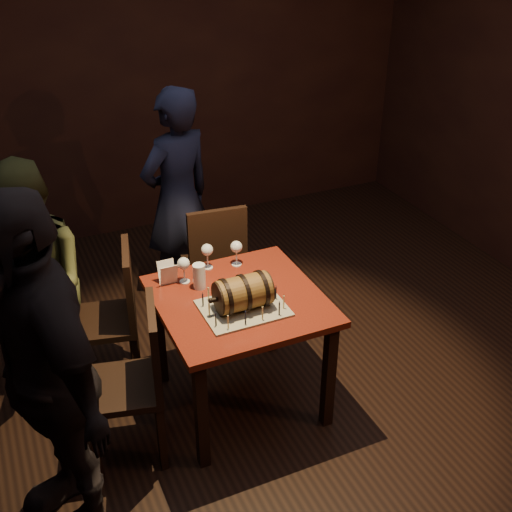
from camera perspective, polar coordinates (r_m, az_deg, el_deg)
name	(u,v)px	position (r m, az deg, el deg)	size (l,w,h in m)	color
room_shell	(262,185)	(3.33, 0.52, 6.37)	(5.04, 5.04, 2.80)	black
pub_table	(240,314)	(3.64, -1.48, -5.18)	(0.90, 0.90, 0.75)	#53150D
cake_board	(243,308)	(3.48, -1.14, -4.65)	(0.45, 0.35, 0.01)	gray
barrel_cake	(243,293)	(3.43, -1.16, -3.29)	(0.35, 0.20, 0.20)	brown
birthday_candles	(243,301)	(3.45, -1.15, -4.02)	(0.40, 0.30, 0.09)	#E2CF87
wine_glass_left	(184,265)	(3.67, -6.46, -0.76)	(0.07, 0.07, 0.16)	silver
wine_glass_mid	(207,251)	(3.80, -4.37, 0.45)	(0.07, 0.07, 0.16)	silver
wine_glass_right	(236,248)	(3.82, -1.76, 0.73)	(0.07, 0.07, 0.16)	silver
pint_of_ale	(199,277)	(3.64, -5.07, -1.85)	(0.07, 0.07, 0.15)	silver
menu_card	(168,273)	(3.70, -7.85, -1.55)	(0.10, 0.05, 0.13)	white
chair_back	(215,258)	(4.42, -3.69, -0.14)	(0.44, 0.44, 0.93)	black
chair_left_rear	(115,310)	(3.96, -12.41, -4.74)	(0.48, 0.48, 0.93)	black
chair_left_front	(138,375)	(3.46, -10.44, -10.34)	(0.48, 0.48, 0.93)	black
person_back	(178,199)	(4.60, -6.96, 5.01)	(0.59, 0.39, 1.62)	black
person_left_rear	(34,288)	(3.86, -19.12, -2.72)	(0.73, 0.57, 1.51)	#3E3F1F
person_left_front	(46,373)	(2.99, -18.14, -9.88)	(1.04, 0.43, 1.78)	black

